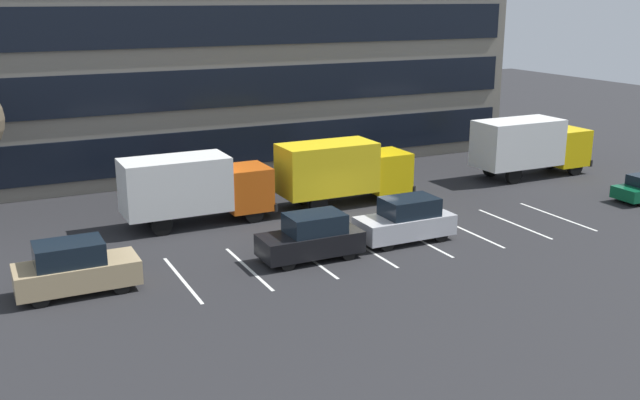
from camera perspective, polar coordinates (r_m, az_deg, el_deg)
The scene contains 8 objects.
ground_plane at distance 35.82m, azimuth 3.35°, elevation -2.14°, with size 120.00×120.00×0.00m, color #262628.
lot_markings at distance 33.57m, azimuth 5.67°, elevation -3.41°, with size 19.74×5.40×0.01m.
box_truck_yellow at distance 47.19m, azimuth 15.99°, elevation 4.18°, with size 7.79×2.58×3.61m.
box_truck_orange at distance 36.27m, azimuth -9.73°, elevation 1.05°, with size 7.38×2.44×3.42m.
box_truck_yellow_all at distance 39.24m, azimuth 1.78°, elevation 2.39°, with size 7.39×2.45×3.43m.
suv_tan at distance 29.25m, azimuth -18.49°, elevation -5.04°, with size 4.53×1.92×2.05m.
suv_black at distance 31.26m, azimuth -0.66°, elevation -2.93°, with size 4.42×1.87×2.00m.
suv_silver at distance 33.77m, azimuth 6.70°, elevation -1.58°, with size 4.49×1.91×2.03m.
Camera 1 is at (-16.88, -29.65, 10.91)m, focal length 41.22 mm.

